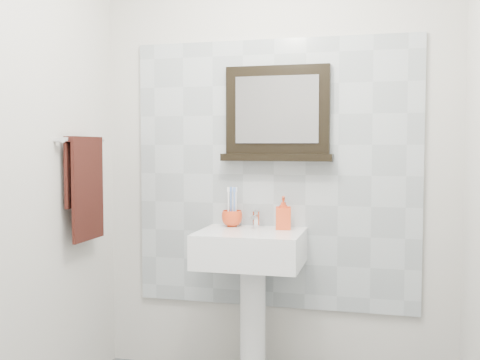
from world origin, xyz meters
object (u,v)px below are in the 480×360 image
at_px(toothbrush_cup, 232,218).
at_px(framed_mirror, 277,116).
at_px(soap_dispenser, 283,213).
at_px(hand_towel, 85,180).
at_px(pedestal_sink, 251,265).

height_order(toothbrush_cup, framed_mirror, framed_mirror).
relative_size(soap_dispenser, framed_mirror, 0.29).
relative_size(framed_mirror, hand_towel, 1.12).
relative_size(pedestal_sink, framed_mirror, 1.56).
xyz_separation_m(soap_dispenser, framed_mirror, (-0.05, 0.08, 0.53)).
distance_m(toothbrush_cup, framed_mirror, 0.62).
distance_m(pedestal_sink, hand_towel, 0.99).
bearing_deg(framed_mirror, toothbrush_cup, -168.22).
xyz_separation_m(toothbrush_cup, hand_towel, (-0.72, -0.33, 0.22)).
bearing_deg(hand_towel, framed_mirror, 21.82).
relative_size(toothbrush_cup, hand_towel, 0.21).
bearing_deg(soap_dispenser, pedestal_sink, -155.79).
distance_m(pedestal_sink, toothbrush_cup, 0.30).
bearing_deg(pedestal_sink, soap_dispenser, 33.69).
bearing_deg(soap_dispenser, framed_mirror, 111.84).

